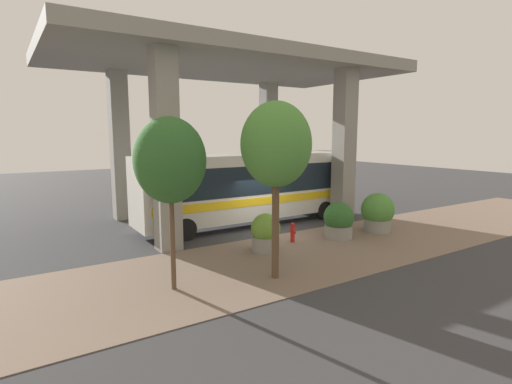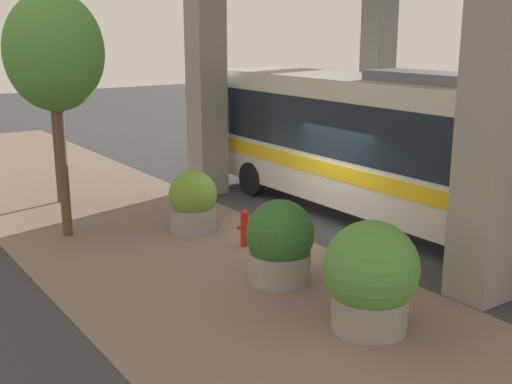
{
  "view_description": "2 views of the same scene",
  "coord_description": "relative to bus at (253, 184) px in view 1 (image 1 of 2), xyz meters",
  "views": [
    {
      "loc": [
        -14.61,
        10.34,
        4.68
      ],
      "look_at": [
        -0.14,
        1.04,
        2.13
      ],
      "focal_mm": 28.0,
      "sensor_mm": 36.0,
      "label": 1
    },
    {
      "loc": [
        -9.16,
        -11.54,
        4.83
      ],
      "look_at": [
        -0.4,
        1.01,
        0.92
      ],
      "focal_mm": 45.0,
      "sensor_mm": 36.0,
      "label": 2
    }
  ],
  "objects": [
    {
      "name": "fire_hydrant",
      "position": [
        -3.94,
        0.46,
        -1.65
      ],
      "size": [
        0.38,
        0.18,
        0.87
      ],
      "color": "red",
      "rests_on": "ground"
    },
    {
      "name": "street_tree_near",
      "position": [
        -6.13,
        6.68,
        1.79
      ],
      "size": [
        2.08,
        2.08,
        5.15
      ],
      "color": "brown",
      "rests_on": "ground"
    },
    {
      "name": "planter_back",
      "position": [
        -4.53,
        -1.66,
        -1.3
      ],
      "size": [
        1.34,
        1.34,
        1.65
      ],
      "color": "gray",
      "rests_on": "ground"
    },
    {
      "name": "street_tree_far",
      "position": [
        -6.99,
        3.54,
        2.2
      ],
      "size": [
        2.23,
        2.23,
        5.66
      ],
      "color": "brown",
      "rests_on": "ground"
    },
    {
      "name": "bus",
      "position": [
        0.0,
        0.0,
        0.0
      ],
      "size": [
        2.57,
        12.01,
        3.87
      ],
      "color": "silver",
      "rests_on": "ground"
    },
    {
      "name": "planter_middle",
      "position": [
        -4.57,
        -4.17,
        -1.18
      ],
      "size": [
        1.57,
        1.57,
        1.86
      ],
      "color": "gray",
      "rests_on": "ground"
    },
    {
      "name": "ground_plane",
      "position": [
        -2.52,
        0.46,
        -2.09
      ],
      "size": [
        80.0,
        80.0,
        0.0
      ],
      "primitive_type": "plane",
      "color": "#38383A",
      "rests_on": "ground"
    },
    {
      "name": "planter_front",
      "position": [
        -4.33,
        2.12,
        -1.36
      ],
      "size": [
        1.18,
        1.18,
        1.52
      ],
      "color": "gray",
      "rests_on": "ground"
    },
    {
      "name": "overpass",
      "position": [
        1.48,
        0.46,
        5.26
      ],
      "size": [
        9.4,
        17.68,
        8.52
      ],
      "color": "gray",
      "rests_on": "ground"
    },
    {
      "name": "sidewalk_strip",
      "position": [
        -5.52,
        0.46,
        -2.08
      ],
      "size": [
        6.0,
        40.0,
        0.02
      ],
      "color": "#7A6656",
      "rests_on": "ground"
    }
  ]
}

